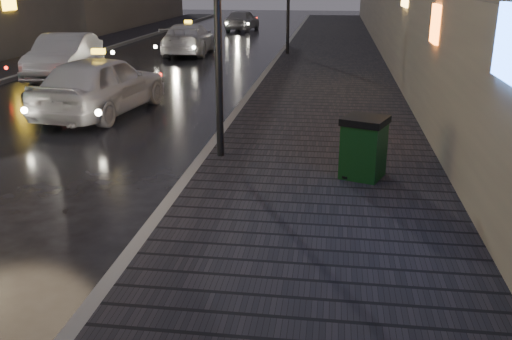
# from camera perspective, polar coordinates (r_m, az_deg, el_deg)

# --- Properties ---
(sidewalk) EXTENTS (4.60, 58.00, 0.15)m
(sidewalk) POSITION_cam_1_polar(r_m,az_deg,el_deg) (25.94, 7.56, 10.96)
(sidewalk) COLOR black
(sidewalk) RESTS_ON ground
(curb) EXTENTS (0.20, 58.00, 0.15)m
(curb) POSITION_cam_1_polar(r_m,az_deg,el_deg) (26.06, 2.18, 11.14)
(curb) COLOR slate
(curb) RESTS_ON ground
(sidewalk_far) EXTENTS (2.40, 58.00, 0.15)m
(sidewalk_far) POSITION_cam_1_polar(r_m,az_deg,el_deg) (28.89, -18.78, 10.94)
(sidewalk_far) COLOR black
(sidewalk_far) RESTS_ON ground
(curb_far) EXTENTS (0.20, 58.00, 0.15)m
(curb_far) POSITION_cam_1_polar(r_m,az_deg,el_deg) (28.35, -16.38, 11.03)
(curb_far) COLOR slate
(curb_far) RESTS_ON ground
(trash_bin) EXTENTS (0.92, 0.92, 1.09)m
(trash_bin) POSITION_cam_1_polar(r_m,az_deg,el_deg) (10.20, 10.72, 2.28)
(trash_bin) COLOR black
(trash_bin) RESTS_ON sidewalk
(taxi_near) EXTENTS (2.51, 4.94, 1.61)m
(taxi_near) POSITION_cam_1_polar(r_m,az_deg,el_deg) (15.95, -15.22, 8.26)
(taxi_near) COLOR silver
(taxi_near) RESTS_ON ground
(car_left_mid) EXTENTS (2.28, 4.92, 1.56)m
(car_left_mid) POSITION_cam_1_polar(r_m,az_deg,el_deg) (22.39, -18.60, 10.76)
(car_left_mid) COLOR #ABABB3
(car_left_mid) RESTS_ON ground
(taxi_mid) EXTENTS (2.34, 5.10, 1.45)m
(taxi_mid) POSITION_cam_1_polar(r_m,az_deg,el_deg) (28.04, -6.74, 12.91)
(taxi_mid) COLOR silver
(taxi_mid) RESTS_ON ground
(car_far) EXTENTS (2.09, 4.26, 1.40)m
(car_far) POSITION_cam_1_polar(r_m,az_deg,el_deg) (40.40, -1.39, 14.76)
(car_far) COLOR #9898A0
(car_far) RESTS_ON ground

